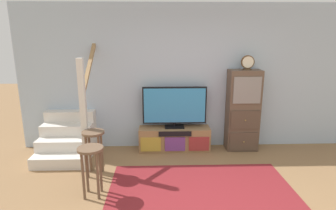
{
  "coord_description": "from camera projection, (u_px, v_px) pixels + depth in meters",
  "views": [
    {
      "loc": [
        -0.59,
        -2.75,
        2.11
      ],
      "look_at": [
        -0.44,
        1.65,
        1.02
      ],
      "focal_mm": 29.67,
      "sensor_mm": 36.0,
      "label": 1
    }
  ],
  "objects": [
    {
      "name": "media_console",
      "position": [
        174.0,
        139.0,
        5.26
      ],
      "size": [
        1.33,
        0.38,
        0.44
      ],
      "color": "#997047",
      "rests_on": "ground_plane"
    },
    {
      "name": "area_rug",
      "position": [
        203.0,
        195.0,
        3.78
      ],
      "size": [
        2.6,
        1.8,
        0.01
      ],
      "primitive_type": "cube",
      "color": "maroon",
      "rests_on": "ground_plane"
    },
    {
      "name": "side_cabinet",
      "position": [
        243.0,
        111.0,
        5.18
      ],
      "size": [
        0.58,
        0.38,
        1.52
      ],
      "color": "brown",
      "rests_on": "ground_plane"
    },
    {
      "name": "bar_stool_far",
      "position": [
        94.0,
        143.0,
        4.24
      ],
      "size": [
        0.34,
        0.34,
        0.71
      ],
      "color": "brown",
      "rests_on": "ground_plane"
    },
    {
      "name": "bar_stool_near",
      "position": [
        91.0,
        160.0,
        3.67
      ],
      "size": [
        0.34,
        0.34,
        0.7
      ],
      "color": "brown",
      "rests_on": "ground_plane"
    },
    {
      "name": "staircase",
      "position": [
        71.0,
        132.0,
        5.18
      ],
      "size": [
        1.0,
        1.36,
        2.2
      ],
      "color": "silver",
      "rests_on": "ground_plane"
    },
    {
      "name": "back_wall",
      "position": [
        190.0,
        77.0,
        5.26
      ],
      "size": [
        6.4,
        0.12,
        2.7
      ],
      "primitive_type": "cube",
      "color": "#A8BCD1",
      "rests_on": "ground_plane"
    },
    {
      "name": "television",
      "position": [
        175.0,
        106.0,
        5.13
      ],
      "size": [
        1.18,
        0.22,
        0.78
      ],
      "color": "black",
      "rests_on": "media_console"
    },
    {
      "name": "desk_clock",
      "position": [
        248.0,
        63.0,
        4.95
      ],
      "size": [
        0.24,
        0.08,
        0.26
      ],
      "color": "#4C3823",
      "rests_on": "side_cabinet"
    }
  ]
}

